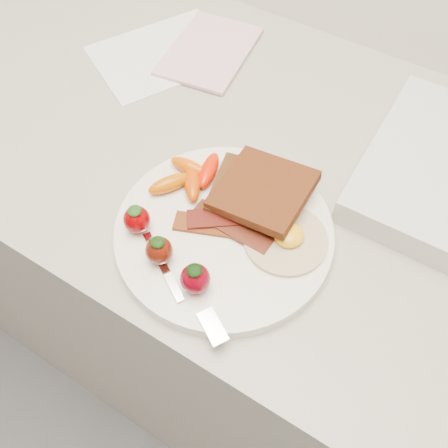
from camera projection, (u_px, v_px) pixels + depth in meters
The scene contains 11 objects.
counter at pixel (249, 294), 1.08m from camera, with size 2.00×0.60×0.90m, color gray.
plate at pixel (224, 233), 0.62m from camera, with size 0.27×0.27×0.02m, color white.
toast_lower at pixel (251, 191), 0.63m from camera, with size 0.10×0.10×0.01m, color black.
toast_upper at pixel (263, 190), 0.62m from camera, with size 0.11×0.11×0.01m, color #3A180B.
fried_egg at pixel (286, 238), 0.60m from camera, with size 0.11×0.11×0.02m.
bacon_strips at pixel (227, 223), 0.61m from camera, with size 0.13×0.09×0.01m.
baby_carrots at pixel (190, 176), 0.64m from camera, with size 0.07×0.11×0.02m.
strawberries at pixel (164, 250), 0.57m from camera, with size 0.14×0.06×0.04m.
fork at pixel (185, 292), 0.56m from camera, with size 0.16×0.08×0.00m.
paper_sheet at pixel (163, 54), 0.82m from camera, with size 0.16×0.22×0.00m, color white.
notepad at pixel (210, 51), 0.82m from camera, with size 0.12×0.18×0.01m, color beige.
Camera 1 is at (0.21, 1.27, 1.43)m, focal length 40.00 mm.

